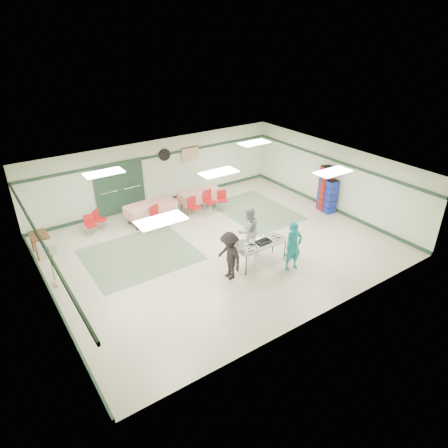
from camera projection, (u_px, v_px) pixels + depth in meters
floor at (219, 246)px, 13.78m from camera, size 11.00×11.00×0.00m
ceiling at (219, 172)px, 12.54m from camera, size 11.00×11.00×0.00m
wall_back at (158, 172)px, 16.46m from camera, size 11.00×0.00×11.00m
wall_front at (320, 275)px, 9.86m from camera, size 11.00×0.00×11.00m
wall_left at (44, 262)px, 10.40m from camera, size 0.00×9.00×9.00m
wall_right at (333, 177)px, 15.92m from camera, size 0.00×9.00×9.00m
trim_back at (157, 156)px, 16.11m from camera, size 11.00×0.06×0.10m
baseboard_back at (161, 201)px, 17.03m from camera, size 11.00×0.06×0.12m
trim_left at (39, 238)px, 10.09m from camera, size 0.06×9.00×0.10m
baseboard_left at (55, 301)px, 11.01m from camera, size 0.06×9.00×0.12m
trim_right at (335, 160)px, 15.58m from camera, size 0.06×9.00×0.10m
baseboard_right at (329, 207)px, 16.50m from camera, size 0.06×9.00×0.12m
green_patch_a at (140, 255)px, 13.26m from camera, size 3.50×3.00×0.01m
green_patch_b at (256, 211)px, 16.28m from camera, size 2.50×3.50×0.01m
double_door_left at (108, 191)px, 15.45m from camera, size 0.90×0.06×2.10m
double_door_right at (131, 186)px, 15.92m from camera, size 0.90×0.06×2.10m
door_frame at (120, 188)px, 15.67m from camera, size 2.00×0.03×2.15m
wall_fan at (164, 155)px, 16.24m from camera, size 0.50×0.10×0.50m
scroll_banner at (190, 154)px, 16.94m from camera, size 0.80×0.02×0.60m
serving_table at (261, 244)px, 12.49m from camera, size 1.81×0.74×0.76m
sheet_tray_right at (273, 238)px, 12.70m from camera, size 0.64×0.48×0.02m
sheet_tray_mid at (255, 242)px, 12.50m from camera, size 0.55×0.41×0.02m
sheet_tray_left at (250, 249)px, 12.09m from camera, size 0.61×0.47×0.02m
baking_pan at (264, 242)px, 12.43m from camera, size 0.47×0.30×0.08m
foam_box_stack at (239, 244)px, 11.99m from camera, size 0.22×0.20×0.41m
volunteer_teal at (293, 246)px, 12.19m from camera, size 0.64×0.47×1.59m
volunteer_grey at (248, 231)px, 12.98m from camera, size 0.82×0.64×1.69m
volunteer_dark at (229, 256)px, 11.75m from camera, size 0.58×1.00×1.54m
dining_table_a at (200, 195)px, 16.29m from camera, size 1.72×0.77×0.77m
dining_table_b at (151, 208)px, 15.19m from camera, size 1.97×1.00×0.77m
chair_a at (209, 199)px, 15.92m from camera, size 0.51×0.51×0.94m
chair_b at (193, 205)px, 15.57m from camera, size 0.43×0.43×0.83m
chair_c at (222, 198)px, 16.26m from camera, size 0.48×0.49×0.78m
chair_d at (157, 214)px, 14.77m from camera, size 0.54×0.54×0.88m
chair_loose_a at (98, 218)px, 14.61m from camera, size 0.53×0.53×0.81m
chair_loose_b at (90, 223)px, 14.30m from camera, size 0.36×0.36×0.77m
crate_stack_blue_a at (325, 193)px, 16.05m from camera, size 0.38×0.38×1.47m
crate_stack_red at (325, 188)px, 15.97m from camera, size 0.49×0.49×1.86m
crate_stack_blue_b at (330, 196)px, 15.87m from camera, size 0.48×0.48×1.38m
printer_table at (39, 238)px, 13.01m from camera, size 0.54×0.83×0.74m
office_printer at (48, 248)px, 11.85m from camera, size 0.47×0.42×0.35m
broom at (52, 265)px, 11.47m from camera, size 0.04×0.21×1.31m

